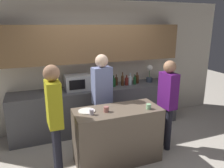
{
  "coord_description": "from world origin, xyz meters",
  "views": [
    {
      "loc": [
        -1.28,
        -2.83,
        2.22
      ],
      "look_at": [
        -0.07,
        0.4,
        1.26
      ],
      "focal_mm": 35.0,
      "sensor_mm": 36.0,
      "label": 1
    }
  ],
  "objects_px": {
    "bottle_1": "(116,81)",
    "bottle_5": "(135,80)",
    "potted_plant": "(149,73)",
    "bottle_0": "(114,82)",
    "bottle_4": "(130,80)",
    "bottle_3": "(127,81)",
    "toaster": "(54,87)",
    "bottle_6": "(137,79)",
    "plate_on_island": "(87,111)",
    "bottle_2": "(122,80)",
    "person_center": "(168,98)",
    "cup_0": "(106,109)",
    "cup_2": "(149,106)",
    "person_right": "(102,93)",
    "cup_1": "(92,112)",
    "person_left": "(54,113)",
    "microwave": "(78,82)"
  },
  "relations": [
    {
      "from": "cup_2",
      "to": "person_right",
      "type": "height_order",
      "value": "person_right"
    },
    {
      "from": "bottle_6",
      "to": "person_center",
      "type": "height_order",
      "value": "person_center"
    },
    {
      "from": "bottle_1",
      "to": "bottle_5",
      "type": "xyz_separation_m",
      "value": [
        0.41,
        -0.07,
        -0.01
      ]
    },
    {
      "from": "potted_plant",
      "to": "bottle_0",
      "type": "distance_m",
      "value": 0.91
    },
    {
      "from": "bottle_2",
      "to": "bottle_3",
      "type": "bearing_deg",
      "value": 0.61
    },
    {
      "from": "bottle_0",
      "to": "bottle_3",
      "type": "relative_size",
      "value": 1.1
    },
    {
      "from": "bottle_4",
      "to": "person_center",
      "type": "distance_m",
      "value": 1.16
    },
    {
      "from": "bottle_4",
      "to": "bottle_2",
      "type": "bearing_deg",
      "value": 175.5
    },
    {
      "from": "bottle_5",
      "to": "person_right",
      "type": "relative_size",
      "value": 0.13
    },
    {
      "from": "toaster",
      "to": "person_right",
      "type": "height_order",
      "value": "person_right"
    },
    {
      "from": "person_right",
      "to": "cup_2",
      "type": "bearing_deg",
      "value": 119.45
    },
    {
      "from": "bottle_2",
      "to": "cup_1",
      "type": "distance_m",
      "value": 1.65
    },
    {
      "from": "toaster",
      "to": "bottle_2",
      "type": "distance_m",
      "value": 1.44
    },
    {
      "from": "bottle_0",
      "to": "person_center",
      "type": "xyz_separation_m",
      "value": [
        0.57,
        -1.15,
        -0.05
      ]
    },
    {
      "from": "potted_plant",
      "to": "person_right",
      "type": "bearing_deg",
      "value": -152.33
    },
    {
      "from": "bottle_3",
      "to": "bottle_6",
      "type": "xyz_separation_m",
      "value": [
        0.29,
        0.07,
        0.01
      ]
    },
    {
      "from": "cup_0",
      "to": "bottle_3",
      "type": "bearing_deg",
      "value": 54.07
    },
    {
      "from": "bottle_0",
      "to": "cup_2",
      "type": "xyz_separation_m",
      "value": [
        0.06,
        -1.37,
        -0.06
      ]
    },
    {
      "from": "microwave",
      "to": "bottle_1",
      "type": "distance_m",
      "value": 0.85
    },
    {
      "from": "bottle_5",
      "to": "bottle_1",
      "type": "bearing_deg",
      "value": 170.4
    },
    {
      "from": "bottle_4",
      "to": "person_right",
      "type": "relative_size",
      "value": 0.15
    },
    {
      "from": "bottle_4",
      "to": "bottle_1",
      "type": "bearing_deg",
      "value": 163.86
    },
    {
      "from": "bottle_3",
      "to": "person_right",
      "type": "height_order",
      "value": "person_right"
    },
    {
      "from": "toaster",
      "to": "person_left",
      "type": "xyz_separation_m",
      "value": [
        -0.14,
        -1.33,
        0.0
      ]
    },
    {
      "from": "bottle_3",
      "to": "bottle_5",
      "type": "distance_m",
      "value": 0.2
    },
    {
      "from": "toaster",
      "to": "person_center",
      "type": "height_order",
      "value": "person_center"
    },
    {
      "from": "plate_on_island",
      "to": "potted_plant",
      "type": "bearing_deg",
      "value": 33.87
    },
    {
      "from": "person_right",
      "to": "toaster",
      "type": "bearing_deg",
      "value": -51.1
    },
    {
      "from": "bottle_0",
      "to": "bottle_2",
      "type": "relative_size",
      "value": 0.81
    },
    {
      "from": "toaster",
      "to": "cup_0",
      "type": "xyz_separation_m",
      "value": [
        0.63,
        -1.32,
        -0.05
      ]
    },
    {
      "from": "bottle_5",
      "to": "cup_1",
      "type": "distance_m",
      "value": 1.86
    },
    {
      "from": "bottle_3",
      "to": "potted_plant",
      "type": "bearing_deg",
      "value": 6.23
    },
    {
      "from": "bottle_3",
      "to": "bottle_5",
      "type": "height_order",
      "value": "same"
    },
    {
      "from": "bottle_1",
      "to": "plate_on_island",
      "type": "bearing_deg",
      "value": -128.88
    },
    {
      "from": "potted_plant",
      "to": "bottle_3",
      "type": "relative_size",
      "value": 1.77
    },
    {
      "from": "bottle_3",
      "to": "bottle_4",
      "type": "height_order",
      "value": "bottle_4"
    },
    {
      "from": "potted_plant",
      "to": "bottle_0",
      "type": "xyz_separation_m",
      "value": [
        -0.9,
        -0.07,
        -0.1
      ]
    },
    {
      "from": "toaster",
      "to": "bottle_0",
      "type": "bearing_deg",
      "value": -3.26
    },
    {
      "from": "person_right",
      "to": "bottle_1",
      "type": "bearing_deg",
      "value": -135.22
    },
    {
      "from": "cup_0",
      "to": "cup_1",
      "type": "height_order",
      "value": "same"
    },
    {
      "from": "bottle_5",
      "to": "bottle_2",
      "type": "bearing_deg",
      "value": -179.8
    },
    {
      "from": "toaster",
      "to": "cup_1",
      "type": "height_order",
      "value": "toaster"
    },
    {
      "from": "toaster",
      "to": "bottle_6",
      "type": "bearing_deg",
      "value": 0.09
    },
    {
      "from": "bottle_2",
      "to": "person_center",
      "type": "xyz_separation_m",
      "value": [
        0.37,
        -1.15,
        -0.07
      ]
    },
    {
      "from": "potted_plant",
      "to": "toaster",
      "type": "bearing_deg",
      "value": 180.0
    },
    {
      "from": "person_center",
      "to": "microwave",
      "type": "bearing_deg",
      "value": 43.72
    },
    {
      "from": "bottle_4",
      "to": "bottle_5",
      "type": "height_order",
      "value": "bottle_4"
    },
    {
      "from": "bottle_4",
      "to": "cup_1",
      "type": "distance_m",
      "value": 1.76
    },
    {
      "from": "person_left",
      "to": "person_right",
      "type": "distance_m",
      "value": 1.08
    },
    {
      "from": "bottle_5",
      "to": "cup_2",
      "type": "height_order",
      "value": "bottle_5"
    }
  ]
}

